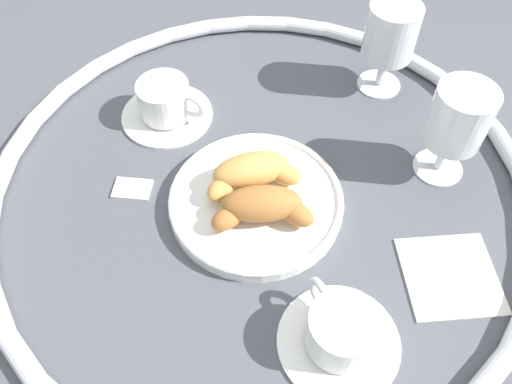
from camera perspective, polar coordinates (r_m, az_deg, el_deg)
name	(u,v)px	position (r m, az deg, el deg)	size (l,w,h in m)	color
ground_plane	(261,187)	(0.70, 0.55, 0.51)	(2.20, 2.20, 0.00)	#4C4F56
table_chrome_rim	(261,182)	(0.69, 0.56, 1.11)	(0.72, 0.72, 0.02)	silver
pastry_plate	(256,201)	(0.68, 0.00, -0.96)	(0.23, 0.23, 0.02)	white
croissant_large	(251,173)	(0.67, -0.52, 2.13)	(0.13, 0.09, 0.04)	#D6994C
croissant_small	(262,207)	(0.64, 0.64, -1.60)	(0.12, 0.11, 0.04)	#AD6B33
coffee_cup_near	(166,104)	(0.79, -9.80, 9.49)	(0.14, 0.14, 0.06)	white
coffee_cup_far	(341,333)	(0.58, 9.21, -14.92)	(0.14, 0.14, 0.06)	white
juice_glass_left	(391,34)	(0.81, 14.49, 16.34)	(0.08, 0.08, 0.14)	white
juice_glass_right	(458,121)	(0.70, 21.14, 7.24)	(0.08, 0.08, 0.14)	white
sugar_packet	(132,188)	(0.72, -13.37, 0.44)	(0.05, 0.03, 0.01)	white
folded_napkin	(451,275)	(0.67, 20.45, -8.49)	(0.11, 0.11, 0.01)	silver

